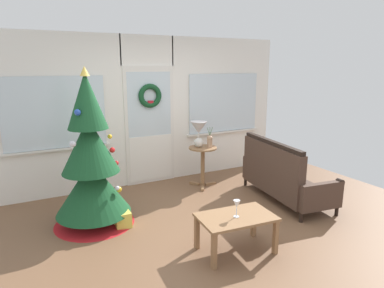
% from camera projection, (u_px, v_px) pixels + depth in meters
% --- Properties ---
extents(ground_plane, '(6.76, 6.76, 0.00)m').
position_uv_depth(ground_plane, '(208.00, 228.00, 4.40)').
color(ground_plane, brown).
extents(back_wall_with_door, '(5.20, 0.19, 2.55)m').
position_uv_depth(back_wall_with_door, '(149.00, 111.00, 5.91)').
color(back_wall_with_door, white).
rests_on(back_wall_with_door, ground).
extents(christmas_tree, '(1.04, 1.04, 2.05)m').
position_uv_depth(christmas_tree, '(91.00, 167.00, 4.36)').
color(christmas_tree, '#4C331E').
rests_on(christmas_tree, ground).
extents(settee_sofa, '(0.91, 1.72, 0.96)m').
position_uv_depth(settee_sofa, '(281.00, 177.00, 5.25)').
color(settee_sofa, black).
rests_on(settee_sofa, ground).
extents(side_table, '(0.50, 0.48, 0.70)m').
position_uv_depth(side_table, '(203.00, 159.00, 5.81)').
color(side_table, '#8E6642').
rests_on(side_table, ground).
extents(table_lamp, '(0.28, 0.28, 0.44)m').
position_uv_depth(table_lamp, '(199.00, 131.00, 5.71)').
color(table_lamp, silver).
rests_on(table_lamp, side_table).
extents(flower_vase, '(0.11, 0.10, 0.35)m').
position_uv_depth(flower_vase, '(210.00, 141.00, 5.73)').
color(flower_vase, tan).
rests_on(flower_vase, side_table).
extents(coffee_table, '(0.88, 0.59, 0.43)m').
position_uv_depth(coffee_table, '(236.00, 221.00, 3.78)').
color(coffee_table, '#8E6642').
rests_on(coffee_table, ground).
extents(wine_glass, '(0.08, 0.08, 0.20)m').
position_uv_depth(wine_glass, '(237.00, 205.00, 3.71)').
color(wine_glass, silver).
rests_on(wine_glass, coffee_table).
extents(gift_box, '(0.20, 0.18, 0.20)m').
position_uv_depth(gift_box, '(123.00, 220.00, 4.41)').
color(gift_box, '#D8C64C').
rests_on(gift_box, ground).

